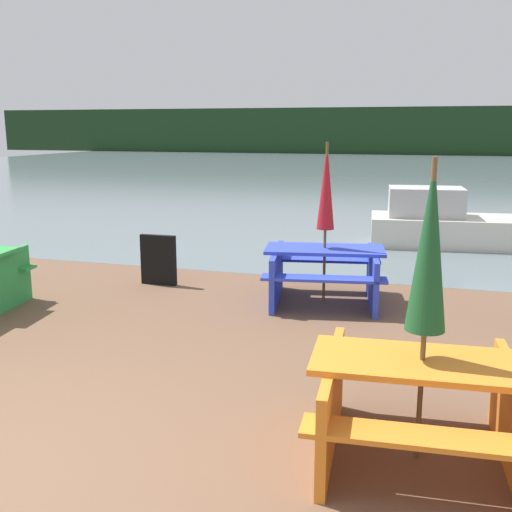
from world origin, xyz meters
The scene contains 8 objects.
water centered at (0.00, 31.08, 0.00)m, with size 60.00×50.00×0.00m.
far_treeline centered at (0.00, 51.08, 2.00)m, with size 80.00×1.60×4.00m.
picnic_table_orange centered at (2.74, 1.21, 0.45)m, with size 1.60×1.48×0.74m.
picnic_table_blue centered at (1.41, 4.87, 0.45)m, with size 1.76×1.62×0.74m.
umbrella_crimson centered at (1.41, 4.87, 1.54)m, with size 0.23×0.23×2.12m.
umbrella_darkgreen centered at (2.74, 1.21, 1.52)m, with size 0.27×0.27×2.12m.
boat centered at (3.06, 9.50, 0.42)m, with size 3.37×1.66×1.14m.
signboard centered at (-1.12, 5.08, 0.38)m, with size 0.55×0.08×0.75m.
Camera 1 is at (2.74, -2.82, 2.31)m, focal length 42.00 mm.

